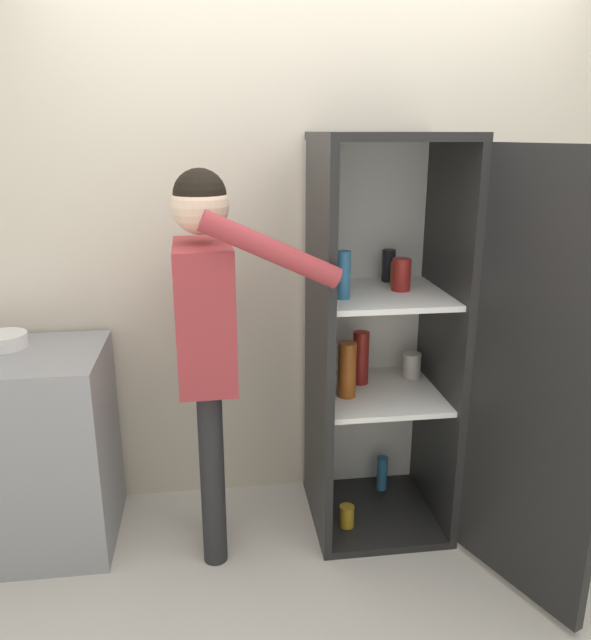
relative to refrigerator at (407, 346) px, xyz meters
name	(u,v)px	position (x,y,z in m)	size (l,w,h in m)	color
ground_plane	(351,611)	(-0.35, -0.54, -0.90)	(12.00, 12.00, 0.00)	beige
wall_back	(313,245)	(-0.35, 0.44, 0.38)	(7.00, 0.06, 2.55)	beige
refrigerator	(407,346)	(0.00, 0.00, 0.00)	(0.88, 1.19, 1.80)	black
person	(207,320)	(-0.86, -0.07, 0.18)	(0.63, 0.53, 1.67)	#262628
counter	(23,451)	(-1.69, 0.10, -0.44)	(0.75, 0.58, 0.91)	gray
bowl	(4,341)	(-1.74, 0.20, 0.04)	(0.19, 0.19, 0.06)	white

